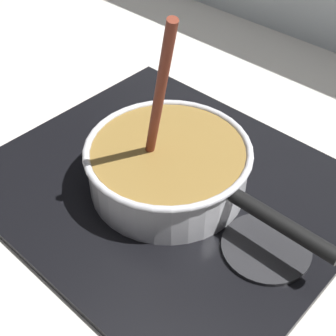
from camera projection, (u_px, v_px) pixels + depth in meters
ground at (53, 250)px, 0.72m from camera, size 2.40×1.60×0.04m
hob_plate at (168, 188)px, 0.78m from camera, size 0.56×0.48×0.01m
burner_ring at (168, 183)px, 0.77m from camera, size 0.19×0.19×0.01m
spare_burner at (266, 247)px, 0.68m from camera, size 0.13×0.13×0.01m
cooking_pan at (169, 166)px, 0.75m from camera, size 0.41×0.26×0.31m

